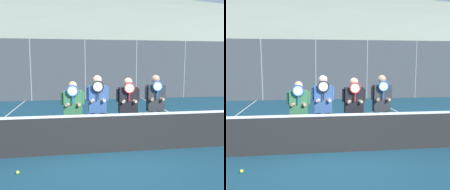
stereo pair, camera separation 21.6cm
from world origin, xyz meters
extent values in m
plane|color=navy|center=(0.00, 0.00, 0.00)|extent=(120.00, 120.00, 0.00)
ellipsoid|color=gray|center=(0.00, 49.98, 0.00)|extent=(140.35, 77.97, 27.29)
cube|color=beige|center=(-0.35, 16.83, 1.59)|extent=(19.05, 5.00, 3.18)
cube|color=#3D4247|center=(-0.35, 16.83, 3.36)|extent=(19.55, 5.50, 0.36)
cylinder|color=gray|center=(-3.09, 9.01, 1.76)|extent=(0.06, 0.06, 3.51)
cylinder|color=gray|center=(0.00, 9.01, 1.76)|extent=(0.06, 0.06, 3.51)
cylinder|color=gray|center=(3.09, 9.01, 1.76)|extent=(0.06, 0.06, 3.51)
cylinder|color=gray|center=(6.18, 9.01, 1.76)|extent=(0.06, 0.06, 3.51)
cube|color=#42474C|center=(0.00, 9.01, 1.76)|extent=(18.54, 0.02, 3.51)
cube|color=black|center=(0.00, 0.00, 0.45)|extent=(9.10, 0.02, 0.90)
cube|color=white|center=(0.00, 0.00, 0.92)|extent=(9.10, 0.03, 0.06)
cube|color=white|center=(3.45, 3.00, 0.00)|extent=(0.05, 16.00, 0.01)
cylinder|color=#232838|center=(-0.86, 0.60, 0.41)|extent=(0.13, 0.13, 0.81)
cylinder|color=#232838|center=(-0.61, 0.60, 0.41)|extent=(0.13, 0.13, 0.81)
cube|color=#337047|center=(-0.74, 0.60, 1.13)|extent=(0.46, 0.22, 0.64)
sphere|color=tan|center=(-0.74, 0.60, 1.58)|extent=(0.22, 0.22, 0.22)
cylinder|color=#337047|center=(-0.99, 0.60, 1.26)|extent=(0.08, 0.08, 0.31)
cylinder|color=#337047|center=(-0.48, 0.60, 1.26)|extent=(0.08, 0.08, 0.31)
cylinder|color=tan|center=(-0.85, 0.51, 1.12)|extent=(0.16, 0.27, 0.08)
cylinder|color=tan|center=(-0.62, 0.51, 1.12)|extent=(0.16, 0.27, 0.08)
cylinder|color=#1E5BAD|center=(-0.74, 0.42, 1.24)|extent=(0.03, 0.03, 0.20)
torus|color=#1E5BAD|center=(-0.74, 0.42, 1.47)|extent=(0.29, 0.03, 0.29)
cylinder|color=silver|center=(-0.74, 0.42, 1.47)|extent=(0.24, 0.00, 0.24)
cylinder|color=black|center=(-0.24, 0.56, 0.44)|extent=(0.13, 0.13, 0.88)
cylinder|color=black|center=(0.01, 0.56, 0.44)|extent=(0.13, 0.13, 0.88)
cube|color=#335693|center=(-0.11, 0.56, 1.23)|extent=(0.45, 0.22, 0.70)
sphere|color=#DBB293|center=(-0.11, 0.56, 1.73)|extent=(0.23, 0.23, 0.23)
cylinder|color=#335693|center=(-0.36, 0.56, 1.37)|extent=(0.08, 0.08, 0.34)
cylinder|color=#335693|center=(0.14, 0.56, 1.37)|extent=(0.08, 0.08, 0.34)
cylinder|color=#DBB293|center=(-0.22, 0.47, 1.22)|extent=(0.16, 0.27, 0.08)
cylinder|color=#DBB293|center=(0.00, 0.47, 1.22)|extent=(0.16, 0.27, 0.08)
cylinder|color=black|center=(-0.11, 0.38, 1.34)|extent=(0.03, 0.03, 0.20)
torus|color=black|center=(-0.11, 0.38, 1.57)|extent=(0.30, 0.03, 0.30)
cylinder|color=silver|center=(-0.11, 0.38, 1.57)|extent=(0.24, 0.00, 0.24)
cylinder|color=#56565B|center=(0.56, 0.56, 0.43)|extent=(0.13, 0.13, 0.85)
cylinder|color=#56565B|center=(0.83, 0.56, 0.43)|extent=(0.13, 0.13, 0.85)
cube|color=black|center=(0.69, 0.56, 1.19)|extent=(0.48, 0.22, 0.67)
sphere|color=tan|center=(0.69, 0.56, 1.66)|extent=(0.22, 0.22, 0.22)
cylinder|color=black|center=(0.43, 0.56, 1.32)|extent=(0.08, 0.08, 0.33)
cylinder|color=black|center=(0.96, 0.56, 1.32)|extent=(0.08, 0.08, 0.33)
cylinder|color=tan|center=(0.57, 0.47, 1.17)|extent=(0.16, 0.27, 0.08)
cylinder|color=tan|center=(0.81, 0.47, 1.17)|extent=(0.16, 0.27, 0.08)
cylinder|color=red|center=(0.69, 0.38, 1.29)|extent=(0.03, 0.03, 0.20)
torus|color=red|center=(0.69, 0.38, 1.52)|extent=(0.29, 0.03, 0.29)
cylinder|color=silver|center=(0.69, 0.38, 1.52)|extent=(0.24, 0.00, 0.24)
cylinder|color=#56565B|center=(1.31, 0.53, 0.44)|extent=(0.13, 0.13, 0.88)
cylinder|color=#56565B|center=(1.55, 0.53, 0.44)|extent=(0.13, 0.13, 0.88)
cube|color=#282D33|center=(1.43, 0.53, 1.23)|extent=(0.44, 0.22, 0.70)
sphere|color=tan|center=(1.43, 0.53, 1.73)|extent=(0.22, 0.22, 0.22)
cylinder|color=#282D33|center=(1.18, 0.53, 1.37)|extent=(0.08, 0.08, 0.34)
cylinder|color=#282D33|center=(1.67, 0.53, 1.37)|extent=(0.08, 0.08, 0.34)
cylinder|color=tan|center=(1.32, 0.44, 1.22)|extent=(0.16, 0.27, 0.08)
cylinder|color=tan|center=(1.53, 0.44, 1.22)|extent=(0.16, 0.27, 0.08)
cylinder|color=#1E5BAD|center=(1.43, 0.35, 1.34)|extent=(0.03, 0.03, 0.20)
torus|color=#1E5BAD|center=(1.43, 0.35, 1.56)|extent=(0.28, 0.03, 0.28)
cylinder|color=silver|center=(1.43, 0.35, 1.56)|extent=(0.23, 0.00, 0.23)
cylinder|color=black|center=(-4.65, 10.71, 0.30)|extent=(0.60, 0.16, 0.60)
cylinder|color=black|center=(-4.65, 12.61, 0.30)|extent=(0.60, 0.16, 0.60)
cube|color=#285638|center=(-0.96, 11.36, 0.73)|extent=(4.26, 1.89, 0.86)
cube|color=#2D3842|center=(-0.96, 11.36, 1.52)|extent=(2.34, 1.74, 0.71)
cylinder|color=black|center=(0.42, 10.40, 0.30)|extent=(0.60, 0.16, 0.60)
cylinder|color=black|center=(0.42, 12.33, 0.30)|extent=(0.60, 0.16, 0.60)
cylinder|color=black|center=(-2.34, 10.40, 0.30)|extent=(0.60, 0.16, 0.60)
cylinder|color=black|center=(-2.34, 12.33, 0.30)|extent=(0.60, 0.16, 0.60)
cube|color=navy|center=(4.25, 11.64, 0.70)|extent=(4.57, 1.71, 0.80)
cube|color=#2D3842|center=(4.25, 11.64, 1.43)|extent=(2.51, 1.57, 0.66)
cylinder|color=black|center=(5.73, 10.77, 0.30)|extent=(0.60, 0.16, 0.60)
cylinder|color=black|center=(5.73, 12.51, 0.30)|extent=(0.60, 0.16, 0.60)
cylinder|color=black|center=(2.76, 10.77, 0.30)|extent=(0.60, 0.16, 0.60)
cylinder|color=black|center=(2.76, 12.51, 0.30)|extent=(0.60, 0.16, 0.60)
cube|color=#B2B7BC|center=(9.64, 11.14, 0.71)|extent=(4.64, 1.82, 0.81)
cube|color=#2D3842|center=(9.64, 11.14, 1.45)|extent=(2.55, 1.68, 0.67)
cylinder|color=black|center=(8.13, 10.21, 0.30)|extent=(0.60, 0.16, 0.60)
cylinder|color=black|center=(8.13, 12.07, 0.30)|extent=(0.60, 0.16, 0.60)
sphere|color=#CCDB33|center=(-1.83, -0.90, 0.03)|extent=(0.07, 0.07, 0.07)
camera|label=1|loc=(-0.73, -5.75, 2.15)|focal=40.00mm
camera|label=2|loc=(-0.51, -5.78, 2.15)|focal=40.00mm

